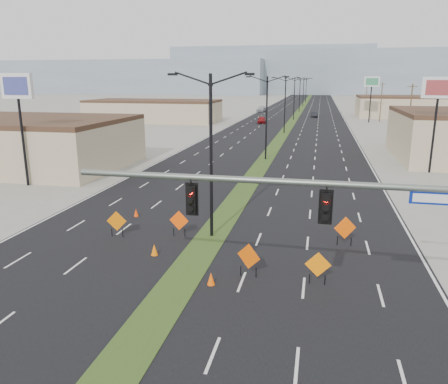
% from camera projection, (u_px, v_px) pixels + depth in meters
% --- Properties ---
extents(ground, '(600.00, 600.00, 0.00)m').
position_uv_depth(ground, '(135.00, 345.00, 16.38)').
color(ground, gray).
rests_on(ground, ground).
extents(road_surface, '(25.00, 400.00, 0.02)m').
position_uv_depth(road_surface, '(294.00, 118.00, 110.98)').
color(road_surface, black).
rests_on(road_surface, ground).
extents(median_strip, '(2.00, 400.00, 0.04)m').
position_uv_depth(median_strip, '(294.00, 118.00, 110.98)').
color(median_strip, '#334A1A').
rests_on(median_strip, ground).
extents(building_sw_far, '(30.00, 14.00, 4.50)m').
position_uv_depth(building_sw_far, '(154.00, 112.00, 102.80)').
color(building_sw_far, '#C3AE8B').
rests_on(building_sw_far, ground).
extents(building_se_far, '(44.00, 16.00, 5.00)m').
position_uv_depth(building_se_far, '(446.00, 108.00, 111.99)').
color(building_se_far, '#C3AE8B').
rests_on(building_se_far, ground).
extents(mesa_west, '(180.00, 50.00, 22.00)m').
position_uv_depth(mesa_west, '(136.00, 77.00, 303.18)').
color(mesa_west, gray).
rests_on(mesa_west, ground).
extents(mesa_center, '(220.00, 50.00, 28.00)m').
position_uv_depth(mesa_center, '(374.00, 72.00, 288.44)').
color(mesa_center, gray).
rests_on(mesa_center, ground).
extents(mesa_backdrop, '(140.00, 50.00, 32.00)m').
position_uv_depth(mesa_backdrop, '(272.00, 70.00, 321.25)').
color(mesa_backdrop, gray).
rests_on(mesa_backdrop, ground).
extents(signal_mast, '(16.30, 0.60, 8.00)m').
position_uv_depth(signal_mast, '(379.00, 223.00, 15.31)').
color(signal_mast, slate).
rests_on(signal_mast, ground).
extents(streetlight_0, '(5.15, 0.24, 10.02)m').
position_uv_depth(streetlight_0, '(211.00, 152.00, 26.37)').
color(streetlight_0, black).
rests_on(streetlight_0, ground).
extents(streetlight_1, '(5.15, 0.24, 10.02)m').
position_uv_depth(streetlight_1, '(267.00, 115.00, 52.86)').
color(streetlight_1, black).
rests_on(streetlight_1, ground).
extents(streetlight_2, '(5.15, 0.24, 10.02)m').
position_uv_depth(streetlight_2, '(285.00, 103.00, 79.35)').
color(streetlight_2, black).
rests_on(streetlight_2, ground).
extents(streetlight_3, '(5.15, 0.24, 10.02)m').
position_uv_depth(streetlight_3, '(294.00, 97.00, 105.83)').
color(streetlight_3, black).
rests_on(streetlight_3, ground).
extents(streetlight_4, '(5.15, 0.24, 10.02)m').
position_uv_depth(streetlight_4, '(300.00, 94.00, 132.32)').
color(streetlight_4, black).
rests_on(streetlight_4, ground).
extents(streetlight_5, '(5.15, 0.24, 10.02)m').
position_uv_depth(streetlight_5, '(303.00, 91.00, 158.81)').
color(streetlight_5, black).
rests_on(streetlight_5, ground).
extents(streetlight_6, '(5.15, 0.24, 10.02)m').
position_uv_depth(streetlight_6, '(306.00, 90.00, 185.30)').
color(streetlight_6, black).
rests_on(streetlight_6, ground).
extents(utility_pole_1, '(1.60, 0.20, 9.00)m').
position_uv_depth(utility_pole_1, '(410.00, 112.00, 67.85)').
color(utility_pole_1, '#4C3823').
rests_on(utility_pole_1, ground).
extents(utility_pole_2, '(1.60, 0.20, 9.00)m').
position_uv_depth(utility_pole_2, '(381.00, 102.00, 100.96)').
color(utility_pole_2, '#4C3823').
rests_on(utility_pole_2, ground).
extents(utility_pole_3, '(1.60, 0.20, 9.00)m').
position_uv_depth(utility_pole_3, '(366.00, 96.00, 134.07)').
color(utility_pole_3, '#4C3823').
rests_on(utility_pole_3, ground).
extents(car_left, '(2.19, 4.55, 1.50)m').
position_uv_depth(car_left, '(262.00, 120.00, 98.88)').
color(car_left, maroon).
rests_on(car_left, ground).
extents(car_mid, '(1.97, 4.24, 1.35)m').
position_uv_depth(car_mid, '(314.00, 115.00, 114.48)').
color(car_mid, black).
rests_on(car_mid, ground).
extents(car_far, '(2.82, 5.73, 1.60)m').
position_uv_depth(car_far, '(261.00, 109.00, 134.09)').
color(car_far, '#A3A8AD').
rests_on(car_far, ground).
extents(construction_sign_1, '(1.27, 0.19, 1.69)m').
position_uv_depth(construction_sign_1, '(117.00, 222.00, 27.35)').
color(construction_sign_1, '#DC6804').
rests_on(construction_sign_1, ground).
extents(construction_sign_2, '(1.27, 0.12, 1.69)m').
position_uv_depth(construction_sign_2, '(179.00, 221.00, 27.46)').
color(construction_sign_2, '#FF4C05').
rests_on(construction_sign_2, ground).
extents(construction_sign_3, '(1.23, 0.59, 1.78)m').
position_uv_depth(construction_sign_3, '(249.00, 257.00, 21.76)').
color(construction_sign_3, '#D64C04').
rests_on(construction_sign_3, ground).
extents(construction_sign_4, '(1.26, 0.12, 1.67)m').
position_uv_depth(construction_sign_4, '(318.00, 266.00, 20.95)').
color(construction_sign_4, orange).
rests_on(construction_sign_4, ground).
extents(construction_sign_5, '(1.29, 0.52, 1.82)m').
position_uv_depth(construction_sign_5, '(345.00, 229.00, 25.85)').
color(construction_sign_5, '#F65305').
rests_on(construction_sign_5, ground).
extents(cone_0, '(0.52, 0.52, 0.65)m').
position_uv_depth(cone_0, '(211.00, 279.00, 21.07)').
color(cone_0, '#FC5805').
rests_on(cone_0, ground).
extents(cone_1, '(0.40, 0.40, 0.67)m').
position_uv_depth(cone_1, '(154.00, 250.00, 24.62)').
color(cone_1, orange).
rests_on(cone_1, ground).
extents(cone_2, '(0.32, 0.32, 0.53)m').
position_uv_depth(cone_2, '(328.00, 220.00, 30.03)').
color(cone_2, orange).
rests_on(cone_2, ground).
extents(cone_3, '(0.45, 0.45, 0.58)m').
position_uv_depth(cone_3, '(136.00, 213.00, 31.61)').
color(cone_3, '#F93F05').
rests_on(cone_3, ground).
extents(pole_sign_west, '(3.35, 0.74, 10.20)m').
position_uv_depth(pole_sign_west, '(18.00, 94.00, 38.92)').
color(pole_sign_west, black).
rests_on(pole_sign_west, ground).
extents(pole_sign_east_near, '(3.21, 1.20, 9.92)m').
position_uv_depth(pole_sign_east_near, '(438.00, 95.00, 44.69)').
color(pole_sign_east_near, black).
rests_on(pole_sign_east_near, ground).
extents(pole_sign_east_far, '(3.37, 0.77, 10.28)m').
position_uv_depth(pole_sign_east_far, '(372.00, 85.00, 98.60)').
color(pole_sign_east_far, black).
rests_on(pole_sign_east_far, ground).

